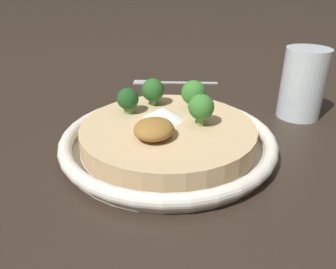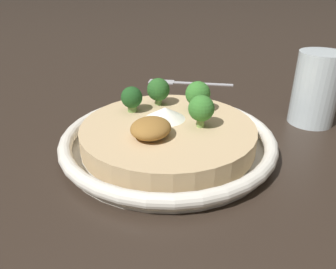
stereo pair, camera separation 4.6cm
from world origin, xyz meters
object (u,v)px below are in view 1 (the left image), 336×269
object	(u,v)px
broccoli_back_left	(194,93)
drinking_glass	(303,84)
fork_utensil	(166,82)
risotto_bowl	(168,138)
broccoli_front_left	(128,100)
broccoli_left	(153,90)
broccoli_back	(201,107)

from	to	relation	value
broccoli_back_left	drinking_glass	distance (m)	0.20
fork_utensil	drinking_glass	bearing A→B (deg)	143.74
risotto_bowl	broccoli_back_left	bearing A→B (deg)	158.61
broccoli_back_left	drinking_glass	xyz separation A→B (m)	(-0.10, 0.17, -0.00)
broccoli_front_left	fork_utensil	world-z (taller)	broccoli_front_left
broccoli_left	drinking_glass	distance (m)	0.25
broccoli_left	broccoli_front_left	world-z (taller)	broccoli_left
broccoli_back	broccoli_front_left	world-z (taller)	broccoli_back
broccoli_back_left	fork_utensil	bearing A→B (deg)	-156.58
risotto_bowl	broccoli_left	xyz separation A→B (m)	(-0.07, -0.04, 0.04)
risotto_bowl	broccoli_front_left	xyz separation A→B (m)	(-0.03, -0.07, 0.04)
risotto_bowl	broccoli_back	size ratio (longest dim) A/B	6.74
risotto_bowl	broccoli_back	bearing A→B (deg)	103.35
broccoli_left	fork_utensil	world-z (taller)	broccoli_left
broccoli_back	broccoli_back_left	world-z (taller)	broccoli_back_left
broccoli_back	broccoli_back_left	size ratio (longest dim) A/B	0.97
broccoli_back	fork_utensil	bearing A→B (deg)	-157.20
risotto_bowl	fork_utensil	bearing A→B (deg)	-165.65
risotto_bowl	drinking_glass	xyz separation A→B (m)	(-0.17, 0.19, 0.04)
broccoli_front_left	broccoli_left	bearing A→B (deg)	145.63
broccoli_left	drinking_glass	xyz separation A→B (m)	(-0.10, 0.23, -0.00)
drinking_glass	broccoli_front_left	bearing A→B (deg)	-61.93
broccoli_back	broccoli_front_left	bearing A→B (deg)	-98.66
broccoli_left	risotto_bowl	bearing A→B (deg)	31.06
broccoli_left	fork_utensil	xyz separation A→B (m)	(-0.23, -0.03, -0.06)
risotto_bowl	broccoli_back_left	distance (m)	0.08
drinking_glass	fork_utensil	bearing A→B (deg)	-115.15
broccoli_back	broccoli_back_left	xyz separation A→B (m)	(-0.05, -0.02, 0.00)
broccoli_back	broccoli_left	world-z (taller)	broccoli_back
broccoli_back	broccoli_left	xyz separation A→B (m)	(-0.06, -0.08, -0.00)
broccoli_back_left	drinking_glass	world-z (taller)	drinking_glass
broccoli_back_left	broccoli_front_left	size ratio (longest dim) A/B	1.19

